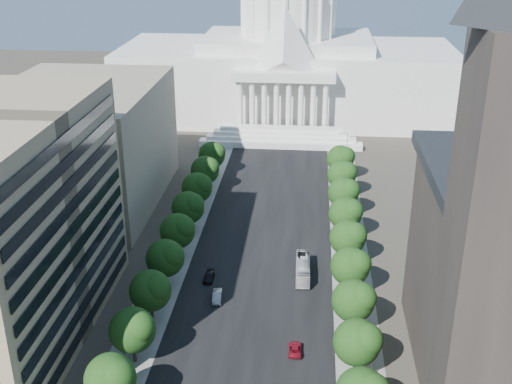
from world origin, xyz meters
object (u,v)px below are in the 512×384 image
(car_silver, at_px, (217,296))
(car_red, at_px, (295,349))
(city_bus, at_px, (303,269))
(car_dark_b, at_px, (209,277))

(car_silver, distance_m, car_red, 21.41)
(car_silver, bearing_deg, car_red, -48.50)
(car_silver, distance_m, city_bus, 19.34)
(car_silver, xyz_separation_m, car_red, (15.44, -14.83, -0.16))
(car_red, xyz_separation_m, car_dark_b, (-18.18, 22.05, 0.03))
(car_silver, xyz_separation_m, city_bus, (16.15, 10.61, 0.85))
(car_dark_b, bearing_deg, car_silver, -68.30)
(car_silver, height_order, car_dark_b, car_silver)
(car_red, relative_size, city_bus, 0.39)
(car_red, height_order, city_bus, city_bus)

